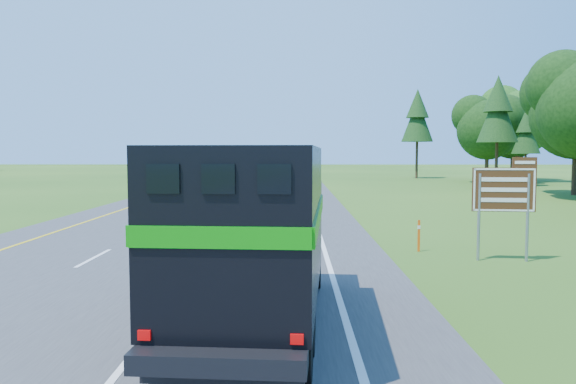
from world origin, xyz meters
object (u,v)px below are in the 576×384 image
at_px(white_suv, 196,182).
at_px(exit_sign, 505,194).
at_px(far_car, 255,164).
at_px(horse_truck, 255,231).

distance_m(white_suv, exit_sign, 32.72).
relative_size(white_suv, far_car, 1.37).
bearing_deg(white_suv, far_car, 93.84).
relative_size(horse_truck, far_car, 1.79).
bearing_deg(exit_sign, white_suv, 122.92).
distance_m(far_car, exit_sign, 104.24).
height_order(far_car, exit_sign, exit_sign).
distance_m(horse_truck, exit_sign, 9.84).
bearing_deg(white_suv, horse_truck, -74.69).
height_order(horse_truck, exit_sign, horse_truck).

